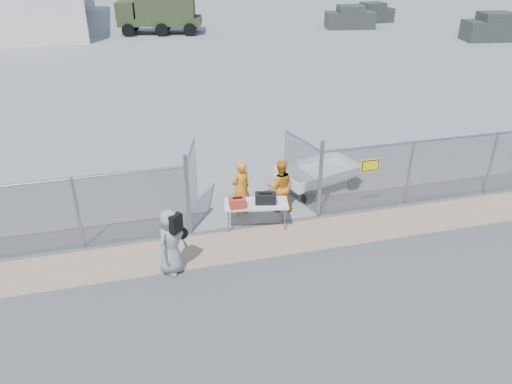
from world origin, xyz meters
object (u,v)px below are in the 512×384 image
object	(u,v)px
security_worker_right	(280,186)
utility_trailer	(318,176)
folding_table	(256,215)
security_worker_left	(241,189)
visitor	(171,241)

from	to	relation	value
security_worker_right	utility_trailer	xyz separation A→B (m)	(1.71, 1.17, -0.44)
folding_table	security_worker_left	bearing A→B (deg)	121.01
folding_table	utility_trailer	bearing A→B (deg)	46.30
folding_table	utility_trailer	size ratio (longest dim) A/B	0.53
security_worker_left	utility_trailer	bearing A→B (deg)	179.84
security_worker_left	security_worker_right	world-z (taller)	security_worker_left
security_worker_left	security_worker_right	bearing A→B (deg)	157.70
security_worker_right	visitor	world-z (taller)	visitor
folding_table	visitor	world-z (taller)	visitor
security_worker_left	security_worker_right	distance (m)	1.25
folding_table	security_worker_right	xyz separation A→B (m)	(0.97, 0.75, 0.47)
folding_table	utility_trailer	world-z (taller)	utility_trailer
security_worker_right	visitor	size ratio (longest dim) A/B	0.95
visitor	utility_trailer	size ratio (longest dim) A/B	0.52
security_worker_left	utility_trailer	distance (m)	3.21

